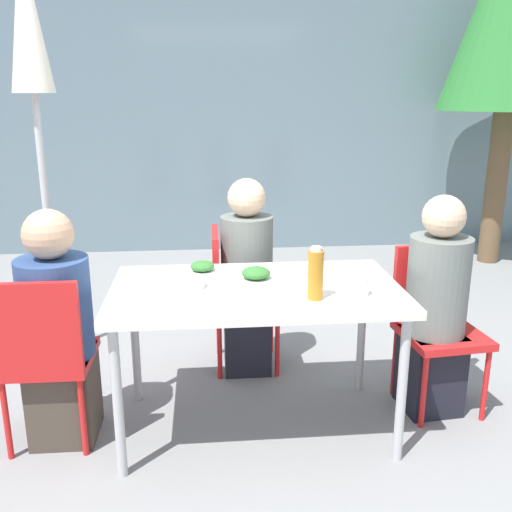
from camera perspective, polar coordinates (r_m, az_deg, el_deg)
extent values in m
plane|color=gray|center=(3.02, 0.00, -16.61)|extent=(24.00, 24.00, 0.00)
cube|color=slate|center=(6.10, -3.20, 14.71)|extent=(10.00, 0.20, 3.00)
cube|color=silver|center=(2.70, 0.00, -3.47)|extent=(1.37, 0.78, 0.04)
cylinder|color=#B7B7B7|center=(2.58, -13.65, -14.15)|extent=(0.04, 0.04, 0.71)
cylinder|color=#B7B7B7|center=(2.69, 14.38, -12.86)|extent=(0.04, 0.04, 0.71)
cylinder|color=#B7B7B7|center=(3.16, -12.00, -8.16)|extent=(0.04, 0.04, 0.71)
cylinder|color=#B7B7B7|center=(3.25, 10.52, -7.37)|extent=(0.04, 0.04, 0.71)
cube|color=red|center=(2.92, -19.91, -9.62)|extent=(0.40, 0.40, 0.04)
cube|color=red|center=(2.67, -21.35, -6.80)|extent=(0.40, 0.04, 0.42)
cylinder|color=red|center=(3.20, -21.77, -11.78)|extent=(0.03, 0.03, 0.40)
cylinder|color=red|center=(3.12, -15.66, -11.95)|extent=(0.03, 0.03, 0.40)
cylinder|color=red|center=(2.92, -23.68, -14.81)|extent=(0.03, 0.03, 0.40)
cylinder|color=red|center=(2.83, -16.93, -15.14)|extent=(0.03, 0.03, 0.40)
cube|color=#473D33|center=(2.99, -18.60, -13.06)|extent=(0.30, 0.30, 0.44)
cylinder|color=navy|center=(2.81, -19.41, -4.90)|extent=(0.33, 0.33, 0.47)
sphere|color=tan|center=(2.71, -20.09, 2.06)|extent=(0.23, 0.23, 0.23)
cube|color=red|center=(3.15, 18.09, -7.52)|extent=(0.44, 0.44, 0.04)
cube|color=red|center=(3.22, 16.89, -2.53)|extent=(0.40, 0.08, 0.42)
cylinder|color=red|center=(3.19, 21.97, -11.89)|extent=(0.03, 0.03, 0.40)
cylinder|color=red|center=(3.03, 16.42, -12.89)|extent=(0.03, 0.03, 0.40)
cylinder|color=red|center=(3.45, 18.91, -9.46)|extent=(0.03, 0.03, 0.40)
cylinder|color=red|center=(3.30, 13.70, -10.21)|extent=(0.03, 0.03, 0.40)
cube|color=black|center=(3.21, 16.99, -10.87)|extent=(0.30, 0.30, 0.44)
cylinder|color=slate|center=(3.03, 17.70, -2.87)|extent=(0.31, 0.31, 0.51)
sphere|color=beige|center=(2.94, 18.29, 3.79)|extent=(0.21, 0.21, 0.21)
cube|color=red|center=(3.46, -0.96, -4.58)|extent=(0.40, 0.40, 0.04)
cube|color=red|center=(3.38, -4.06, -1.00)|extent=(0.04, 0.40, 0.42)
cylinder|color=red|center=(3.71, 1.52, -6.74)|extent=(0.03, 0.03, 0.40)
cylinder|color=red|center=(3.40, 2.15, -8.93)|extent=(0.03, 0.03, 0.40)
cylinder|color=red|center=(3.69, -3.77, -6.89)|extent=(0.03, 0.03, 0.40)
cylinder|color=red|center=(3.38, -3.66, -9.12)|extent=(0.03, 0.03, 0.40)
cube|color=black|center=(3.48, -0.88, -7.91)|extent=(0.27, 0.27, 0.44)
cylinder|color=slate|center=(3.32, -0.92, -0.39)|extent=(0.30, 0.30, 0.52)
sphere|color=beige|center=(3.24, -0.95, 5.86)|extent=(0.22, 0.22, 0.22)
cylinder|color=#333333|center=(3.99, -18.97, -8.66)|extent=(0.36, 0.36, 0.05)
cylinder|color=#BCBCBC|center=(3.68, -20.66, 8.79)|extent=(0.04, 0.04, 2.47)
cone|color=beige|center=(3.68, -21.98, 21.45)|extent=(0.24, 0.24, 0.84)
cylinder|color=white|center=(2.77, 0.00, -2.38)|extent=(0.25, 0.25, 0.01)
ellipsoid|color=#33702D|center=(2.76, 0.00, -1.69)|extent=(0.14, 0.14, 0.06)
cylinder|color=white|center=(2.90, -5.37, -1.60)|extent=(0.22, 0.22, 0.01)
ellipsoid|color=#33702D|center=(2.89, -5.39, -1.01)|extent=(0.12, 0.12, 0.05)
cylinder|color=#B7751E|center=(2.51, 5.98, -1.92)|extent=(0.07, 0.07, 0.22)
cylinder|color=white|center=(2.48, 6.06, 0.72)|extent=(0.05, 0.05, 0.02)
cylinder|color=white|center=(2.61, 10.31, -2.94)|extent=(0.08, 0.08, 0.09)
cylinder|color=white|center=(2.70, -6.84, -2.65)|extent=(0.16, 0.16, 0.05)
cylinder|color=brown|center=(6.07, 22.84, 6.26)|extent=(0.20, 0.20, 1.48)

